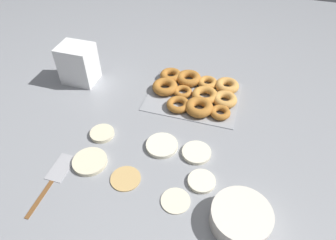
{
  "coord_description": "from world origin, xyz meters",
  "views": [
    {
      "loc": [
        -0.28,
        0.68,
        0.81
      ],
      "look_at": [
        -0.05,
        -0.08,
        0.04
      ],
      "focal_mm": 32.0,
      "sensor_mm": 36.0,
      "label": 1
    }
  ],
  "objects_px": {
    "pancake_1": "(162,145)",
    "pancake_5": "(90,161)",
    "pancake_6": "(202,181)",
    "donut_tray": "(196,92)",
    "pancake_2": "(196,153)",
    "pancake_0": "(102,133)",
    "pancake_3": "(176,200)",
    "batter_bowl": "(241,218)",
    "container_stack": "(78,64)",
    "spatula": "(57,174)",
    "pancake_4": "(126,178)"
  },
  "relations": [
    {
      "from": "pancake_3",
      "to": "donut_tray",
      "type": "xyz_separation_m",
      "value": [
        0.06,
        -0.51,
        0.01
      ]
    },
    {
      "from": "batter_bowl",
      "to": "spatula",
      "type": "bearing_deg",
      "value": 0.34
    },
    {
      "from": "pancake_0",
      "to": "container_stack",
      "type": "relative_size",
      "value": 0.52
    },
    {
      "from": "pancake_3",
      "to": "container_stack",
      "type": "xyz_separation_m",
      "value": [
        0.57,
        -0.47,
        0.08
      ]
    },
    {
      "from": "pancake_1",
      "to": "donut_tray",
      "type": "xyz_separation_m",
      "value": [
        -0.05,
        -0.31,
        0.01
      ]
    },
    {
      "from": "pancake_4",
      "to": "spatula",
      "type": "distance_m",
      "value": 0.23
    },
    {
      "from": "pancake_3",
      "to": "donut_tray",
      "type": "relative_size",
      "value": 0.24
    },
    {
      "from": "pancake_1",
      "to": "pancake_2",
      "type": "relative_size",
      "value": 1.12
    },
    {
      "from": "pancake_0",
      "to": "pancake_5",
      "type": "height_order",
      "value": "same"
    },
    {
      "from": "pancake_2",
      "to": "spatula",
      "type": "distance_m",
      "value": 0.47
    },
    {
      "from": "pancake_1",
      "to": "pancake_5",
      "type": "xyz_separation_m",
      "value": [
        0.21,
        0.14,
        -0.0
      ]
    },
    {
      "from": "pancake_1",
      "to": "donut_tray",
      "type": "relative_size",
      "value": 0.3
    },
    {
      "from": "pancake_5",
      "to": "pancake_6",
      "type": "xyz_separation_m",
      "value": [
        -0.38,
        -0.03,
        -0.0
      ]
    },
    {
      "from": "pancake_1",
      "to": "pancake_3",
      "type": "distance_m",
      "value": 0.22
    },
    {
      "from": "spatula",
      "to": "pancake_1",
      "type": "bearing_deg",
      "value": -54.63
    },
    {
      "from": "pancake_3",
      "to": "spatula",
      "type": "xyz_separation_m",
      "value": [
        0.4,
        0.02,
        -0.0
      ]
    },
    {
      "from": "pancake_1",
      "to": "container_stack",
      "type": "height_order",
      "value": "container_stack"
    },
    {
      "from": "spatula",
      "to": "pancake_0",
      "type": "bearing_deg",
      "value": -18.22
    },
    {
      "from": "pancake_5",
      "to": "batter_bowl",
      "type": "height_order",
      "value": "batter_bowl"
    },
    {
      "from": "pancake_3",
      "to": "pancake_5",
      "type": "relative_size",
      "value": 0.77
    },
    {
      "from": "pancake_2",
      "to": "donut_tray",
      "type": "distance_m",
      "value": 0.32
    },
    {
      "from": "pancake_1",
      "to": "pancake_5",
      "type": "relative_size",
      "value": 0.97
    },
    {
      "from": "pancake_3",
      "to": "pancake_5",
      "type": "distance_m",
      "value": 0.32
    },
    {
      "from": "pancake_4",
      "to": "batter_bowl",
      "type": "distance_m",
      "value": 0.37
    },
    {
      "from": "pancake_1",
      "to": "pancake_6",
      "type": "bearing_deg",
      "value": 147.51
    },
    {
      "from": "pancake_6",
      "to": "donut_tray",
      "type": "bearing_deg",
      "value": -74.46
    },
    {
      "from": "pancake_1",
      "to": "pancake_2",
      "type": "bearing_deg",
      "value": -178.11
    },
    {
      "from": "batter_bowl",
      "to": "container_stack",
      "type": "height_order",
      "value": "container_stack"
    },
    {
      "from": "pancake_4",
      "to": "spatula",
      "type": "bearing_deg",
      "value": 12.25
    },
    {
      "from": "pancake_1",
      "to": "pancake_3",
      "type": "height_order",
      "value": "pancake_1"
    },
    {
      "from": "pancake_5",
      "to": "pancake_1",
      "type": "bearing_deg",
      "value": -146.74
    },
    {
      "from": "pancake_5",
      "to": "spatula",
      "type": "xyz_separation_m",
      "value": [
        0.08,
        0.07,
        -0.0
      ]
    },
    {
      "from": "pancake_2",
      "to": "pancake_5",
      "type": "relative_size",
      "value": 0.87
    },
    {
      "from": "pancake_0",
      "to": "pancake_5",
      "type": "distance_m",
      "value": 0.13
    },
    {
      "from": "pancake_2",
      "to": "container_stack",
      "type": "distance_m",
      "value": 0.66
    },
    {
      "from": "pancake_3",
      "to": "pancake_6",
      "type": "xyz_separation_m",
      "value": [
        -0.06,
        -0.09,
        0.0
      ]
    },
    {
      "from": "batter_bowl",
      "to": "pancake_4",
      "type": "bearing_deg",
      "value": -6.92
    },
    {
      "from": "pancake_0",
      "to": "pancake_6",
      "type": "bearing_deg",
      "value": 166.07
    },
    {
      "from": "pancake_6",
      "to": "pancake_2",
      "type": "bearing_deg",
      "value": -69.21
    },
    {
      "from": "pancake_4",
      "to": "pancake_6",
      "type": "xyz_separation_m",
      "value": [
        -0.24,
        -0.06,
        0.0
      ]
    },
    {
      "from": "pancake_5",
      "to": "pancake_6",
      "type": "distance_m",
      "value": 0.38
    },
    {
      "from": "pancake_0",
      "to": "pancake_2",
      "type": "bearing_deg",
      "value": -178.05
    },
    {
      "from": "pancake_6",
      "to": "pancake_1",
      "type": "bearing_deg",
      "value": -32.49
    },
    {
      "from": "pancake_3",
      "to": "batter_bowl",
      "type": "bearing_deg",
      "value": 175.85
    },
    {
      "from": "pancake_0",
      "to": "pancake_3",
      "type": "height_order",
      "value": "pancake_0"
    },
    {
      "from": "donut_tray",
      "to": "spatula",
      "type": "bearing_deg",
      "value": 56.87
    },
    {
      "from": "spatula",
      "to": "batter_bowl",
      "type": "bearing_deg",
      "value": -90.12
    },
    {
      "from": "pancake_2",
      "to": "spatula",
      "type": "height_order",
      "value": "pancake_2"
    },
    {
      "from": "batter_bowl",
      "to": "spatula",
      "type": "xyz_separation_m",
      "value": [
        0.59,
        0.0,
        -0.03
      ]
    },
    {
      "from": "pancake_1",
      "to": "spatula",
      "type": "bearing_deg",
      "value": 35.84
    }
  ]
}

